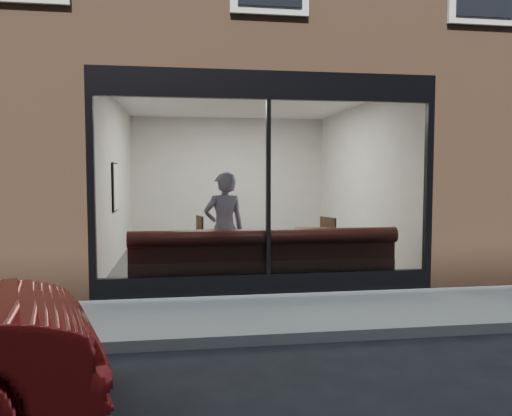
{
  "coord_description": "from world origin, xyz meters",
  "views": [
    {
      "loc": [
        -1.23,
        -5.0,
        1.76
      ],
      "look_at": [
        -0.12,
        2.4,
        1.24
      ],
      "focal_mm": 35.0,
      "sensor_mm": 36.0,
      "label": 1
    }
  ],
  "objects": [
    {
      "name": "cafe_wall_right",
      "position": [
        2.49,
        5.0,
        1.6
      ],
      "size": [
        0.0,
        6.0,
        6.0
      ],
      "primitive_type": "plane",
      "rotation": [
        1.57,
        0.0,
        -1.57
      ],
      "color": "beige",
      "rests_on": "ground"
    },
    {
      "name": "ground",
      "position": [
        0.0,
        0.0,
        0.0
      ],
      "size": [
        120.0,
        120.0,
        0.0
      ],
      "primitive_type": "plane",
      "color": "black",
      "rests_on": "ground"
    },
    {
      "name": "storefront_mullion",
      "position": [
        0.0,
        2.05,
        1.55
      ],
      "size": [
        0.06,
        0.1,
        2.5
      ],
      "primitive_type": "cube",
      "color": "black",
      "rests_on": "storefront_kick"
    },
    {
      "name": "cafe_chair_right",
      "position": [
        1.26,
        3.8,
        0.24
      ],
      "size": [
        0.58,
        0.58,
        0.04
      ],
      "primitive_type": "cube",
      "rotation": [
        0.0,
        0.0,
        3.48
      ],
      "color": "#321E13",
      "rests_on": "cafe_floor"
    },
    {
      "name": "person",
      "position": [
        -0.58,
        2.7,
        0.89
      ],
      "size": [
        0.72,
        0.55,
        1.78
      ],
      "primitive_type": "imported",
      "rotation": [
        0.0,
        0.0,
        3.34
      ],
      "color": "#949CC0",
      "rests_on": "cafe_floor"
    },
    {
      "name": "banquette",
      "position": [
        0.0,
        2.45,
        0.23
      ],
      "size": [
        4.0,
        0.55,
        0.45
      ],
      "primitive_type": "cube",
      "color": "#3C1716",
      "rests_on": "cafe_floor"
    },
    {
      "name": "cafe_table_left",
      "position": [
        -0.62,
        3.59,
        0.74
      ],
      "size": [
        0.83,
        0.83,
        0.04
      ],
      "primitive_type": "cube",
      "rotation": [
        0.0,
        0.0,
        0.27
      ],
      "color": "#321E13",
      "rests_on": "cafe_floor"
    },
    {
      "name": "host_building_pier_left",
      "position": [
        -3.75,
        8.0,
        1.6
      ],
      "size": [
        2.5,
        12.0,
        3.2
      ],
      "primitive_type": "cube",
      "color": "brown",
      "rests_on": "ground"
    },
    {
      "name": "sidewalk_near",
      "position": [
        0.0,
        1.0,
        0.01
      ],
      "size": [
        40.0,
        2.0,
        0.01
      ],
      "primitive_type": "cube",
      "color": "gray",
      "rests_on": "ground"
    },
    {
      "name": "cafe_wall_left",
      "position": [
        -2.49,
        5.0,
        1.6
      ],
      "size": [
        0.0,
        6.0,
        6.0
      ],
      "primitive_type": "plane",
      "rotation": [
        1.57,
        0.0,
        1.57
      ],
      "color": "beige",
      "rests_on": "ground"
    },
    {
      "name": "storefront_glass",
      "position": [
        0.0,
        2.02,
        1.55
      ],
      "size": [
        4.8,
        0.0,
        4.8
      ],
      "primitive_type": "plane",
      "rotation": [
        1.57,
        0.0,
        0.0
      ],
      "color": "white",
      "rests_on": "storefront_kick"
    },
    {
      "name": "cafe_floor",
      "position": [
        0.0,
        5.0,
        0.02
      ],
      "size": [
        6.0,
        6.0,
        0.0
      ],
      "primitive_type": "plane",
      "color": "#2D2D30",
      "rests_on": "ground"
    },
    {
      "name": "wall_poster",
      "position": [
        -2.45,
        4.66,
        1.5
      ],
      "size": [
        0.02,
        0.64,
        0.85
      ],
      "primitive_type": "cube",
      "color": "white",
      "rests_on": "cafe_wall_left"
    },
    {
      "name": "storefront_header",
      "position": [
        0.0,
        2.05,
        3.0
      ],
      "size": [
        5.0,
        0.1,
        0.4
      ],
      "primitive_type": "cube",
      "color": "black",
      "rests_on": "host_building_upper"
    },
    {
      "name": "host_building_pier_right",
      "position": [
        3.75,
        8.0,
        1.6
      ],
      "size": [
        2.5,
        12.0,
        3.2
      ],
      "primitive_type": "cube",
      "color": "brown",
      "rests_on": "ground"
    },
    {
      "name": "storefront_kick",
      "position": [
        0.0,
        2.05,
        0.15
      ],
      "size": [
        5.0,
        0.1,
        0.3
      ],
      "primitive_type": "cube",
      "color": "black",
      "rests_on": "ground"
    },
    {
      "name": "cafe_ceiling",
      "position": [
        0.0,
        5.0,
        3.19
      ],
      "size": [
        6.0,
        6.0,
        0.0
      ],
      "primitive_type": "plane",
      "rotation": [
        3.14,
        0.0,
        0.0
      ],
      "color": "white",
      "rests_on": "host_building_upper"
    },
    {
      "name": "cafe_chair_left",
      "position": [
        -1.08,
        4.46,
        0.24
      ],
      "size": [
        0.45,
        0.45,
        0.04
      ],
      "primitive_type": "cube",
      "rotation": [
        0.0,
        0.0,
        3.39
      ],
      "color": "#321E13",
      "rests_on": "cafe_floor"
    },
    {
      "name": "cafe_table_right",
      "position": [
        1.12,
        3.63,
        0.74
      ],
      "size": [
        0.75,
        0.75,
        0.04
      ],
      "primitive_type": "cube",
      "rotation": [
        0.0,
        0.0,
        -0.16
      ],
      "color": "#321E13",
      "rests_on": "cafe_floor"
    },
    {
      "name": "host_building_backfill",
      "position": [
        0.0,
        11.0,
        1.6
      ],
      "size": [
        5.0,
        6.0,
        3.2
      ],
      "primitive_type": "cube",
      "color": "brown",
      "rests_on": "ground"
    },
    {
      "name": "kerb_near",
      "position": [
        0.0,
        -0.05,
        0.06
      ],
      "size": [
        40.0,
        0.1,
        0.12
      ],
      "primitive_type": "cube",
      "color": "gray",
      "rests_on": "ground"
    },
    {
      "name": "cafe_wall_back",
      "position": [
        0.0,
        7.99,
        1.6
      ],
      "size": [
        5.0,
        0.0,
        5.0
      ],
      "primitive_type": "plane",
      "rotation": [
        1.57,
        0.0,
        0.0
      ],
      "color": "beige",
      "rests_on": "ground"
    }
  ]
}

